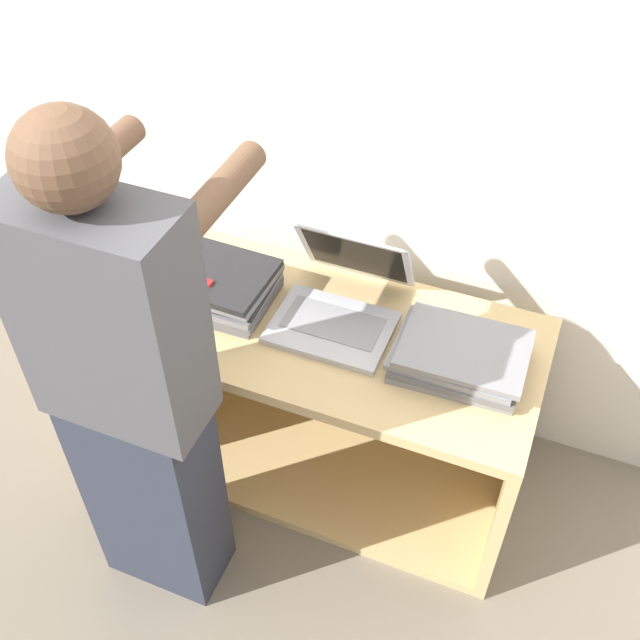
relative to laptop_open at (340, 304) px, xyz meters
The scene contains 8 objects.
ground_plane 0.78m from the laptop_open, 90.00° to the right, with size 12.00×12.00×0.00m, color #756B5B.
wall_back 0.61m from the laptop_open, 90.00° to the left, with size 8.00×0.05×2.40m.
cart 0.37m from the laptop_open, 90.00° to the left, with size 1.23×0.59×0.64m.
laptop_open is the anchor object (origin of this frame).
laptop_stack_left 0.38m from the laptop_open, 169.98° to the right, with size 0.36×0.28×0.11m.
laptop_stack_right 0.38m from the laptop_open, ahead, with size 0.36×0.28×0.08m.
person 0.67m from the laptop_open, 118.65° to the right, with size 0.40×0.52×1.54m.
inventory_tag 0.40m from the laptop_open, 161.03° to the right, with size 0.06×0.02×0.01m.
Camera 1 is at (0.55, -1.15, 2.16)m, focal length 42.00 mm.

